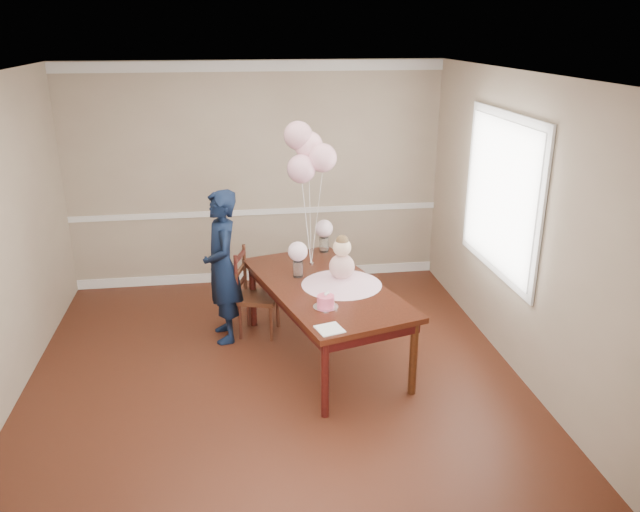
% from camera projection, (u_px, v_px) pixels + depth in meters
% --- Properties ---
extents(floor, '(4.50, 5.00, 0.00)m').
position_uv_depth(floor, '(276.00, 382.00, 5.70)').
color(floor, '#35160D').
rests_on(floor, ground).
extents(ceiling, '(4.50, 5.00, 0.02)m').
position_uv_depth(ceiling, '(267.00, 76.00, 4.76)').
color(ceiling, white).
rests_on(ceiling, wall_back).
extents(wall_back, '(4.50, 0.02, 2.70)m').
position_uv_depth(wall_back, '(257.00, 176.00, 7.55)').
color(wall_back, gray).
rests_on(wall_back, floor).
extents(wall_front, '(4.50, 0.02, 2.70)m').
position_uv_depth(wall_front, '(311.00, 416.00, 2.91)').
color(wall_front, gray).
rests_on(wall_front, floor).
extents(wall_right, '(0.02, 5.00, 2.70)m').
position_uv_depth(wall_right, '(525.00, 231.00, 5.53)').
color(wall_right, gray).
rests_on(wall_right, floor).
extents(chair_rail_trim, '(4.50, 0.02, 0.07)m').
position_uv_depth(chair_rail_trim, '(258.00, 212.00, 7.70)').
color(chair_rail_trim, white).
rests_on(chair_rail_trim, wall_back).
extents(crown_molding, '(4.50, 0.02, 0.12)m').
position_uv_depth(crown_molding, '(253.00, 66.00, 7.10)').
color(crown_molding, silver).
rests_on(crown_molding, wall_back).
extents(baseboard_trim, '(4.50, 0.02, 0.12)m').
position_uv_depth(baseboard_trim, '(260.00, 275.00, 7.99)').
color(baseboard_trim, white).
rests_on(baseboard_trim, floor).
extents(window_frame, '(0.02, 1.66, 1.56)m').
position_uv_depth(window_frame, '(501.00, 195.00, 5.93)').
color(window_frame, silver).
rests_on(window_frame, wall_right).
extents(window_blinds, '(0.01, 1.50, 1.40)m').
position_uv_depth(window_blinds, '(499.00, 195.00, 5.92)').
color(window_blinds, silver).
rests_on(window_blinds, wall_right).
extents(dining_table_top, '(1.52, 2.21, 0.05)m').
position_uv_depth(dining_table_top, '(325.00, 287.00, 5.91)').
color(dining_table_top, black).
rests_on(dining_table_top, table_leg_fl).
extents(table_apron, '(1.40, 2.09, 0.10)m').
position_uv_depth(table_apron, '(325.00, 295.00, 5.94)').
color(table_apron, black).
rests_on(table_apron, table_leg_fl).
extents(table_leg_fl, '(0.09, 0.09, 0.70)m').
position_uv_depth(table_leg_fl, '(325.00, 379.00, 5.09)').
color(table_leg_fl, black).
rests_on(table_leg_fl, floor).
extents(table_leg_fr, '(0.09, 0.09, 0.70)m').
position_uv_depth(table_leg_fr, '(413.00, 358.00, 5.41)').
color(table_leg_fr, black).
rests_on(table_leg_fr, floor).
extents(table_leg_bl, '(0.09, 0.09, 0.70)m').
position_uv_depth(table_leg_bl, '(253.00, 295.00, 6.67)').
color(table_leg_bl, black).
rests_on(table_leg_bl, floor).
extents(table_leg_br, '(0.09, 0.09, 0.70)m').
position_uv_depth(table_leg_br, '(325.00, 283.00, 6.99)').
color(table_leg_br, black).
rests_on(table_leg_br, floor).
extents(baby_skirt, '(0.95, 0.95, 0.10)m').
position_uv_depth(baby_skirt, '(342.00, 279.00, 5.90)').
color(baby_skirt, '#FFBBD6').
rests_on(baby_skirt, dining_table_top).
extents(baby_torso, '(0.24, 0.24, 0.24)m').
position_uv_depth(baby_torso, '(342.00, 267.00, 5.85)').
color(baby_torso, pink).
rests_on(baby_torso, baby_skirt).
extents(baby_head, '(0.17, 0.17, 0.17)m').
position_uv_depth(baby_head, '(342.00, 247.00, 5.79)').
color(baby_head, '#FFD7AF').
rests_on(baby_head, baby_torso).
extents(baby_hair, '(0.12, 0.12, 0.12)m').
position_uv_depth(baby_hair, '(342.00, 241.00, 5.77)').
color(baby_hair, brown).
rests_on(baby_hair, baby_head).
extents(cake_platter, '(0.27, 0.27, 0.01)m').
position_uv_depth(cake_platter, '(326.00, 307.00, 5.43)').
color(cake_platter, silver).
rests_on(cake_platter, dining_table_top).
extents(birthday_cake, '(0.19, 0.19, 0.10)m').
position_uv_depth(birthday_cake, '(326.00, 301.00, 5.42)').
color(birthday_cake, '#FA4F76').
rests_on(birthday_cake, cake_platter).
extents(cake_flower_a, '(0.03, 0.03, 0.03)m').
position_uv_depth(cake_flower_a, '(326.00, 294.00, 5.39)').
color(cake_flower_a, white).
rests_on(cake_flower_a, birthday_cake).
extents(cake_flower_b, '(0.03, 0.03, 0.03)m').
position_uv_depth(cake_flower_b, '(328.00, 293.00, 5.42)').
color(cake_flower_b, silver).
rests_on(cake_flower_b, birthday_cake).
extents(rose_vase_near, '(0.12, 0.12, 0.16)m').
position_uv_depth(rose_vase_near, '(298.00, 269.00, 6.07)').
color(rose_vase_near, silver).
rests_on(rose_vase_near, dining_table_top).
extents(roses_near, '(0.19, 0.19, 0.19)m').
position_uv_depth(roses_near, '(298.00, 251.00, 6.01)').
color(roses_near, white).
rests_on(roses_near, rose_vase_near).
extents(rose_vase_far, '(0.12, 0.12, 0.16)m').
position_uv_depth(rose_vase_far, '(324.00, 244.00, 6.75)').
color(rose_vase_far, white).
rests_on(rose_vase_far, dining_table_top).
extents(roses_far, '(0.19, 0.19, 0.19)m').
position_uv_depth(roses_far, '(324.00, 229.00, 6.69)').
color(roses_far, silver).
rests_on(roses_far, rose_vase_far).
extents(napkin, '(0.25, 0.25, 0.01)m').
position_uv_depth(napkin, '(330.00, 329.00, 5.03)').
color(napkin, white).
rests_on(napkin, dining_table_top).
extents(balloon_weight, '(0.05, 0.05, 0.02)m').
position_uv_depth(balloon_weight, '(311.00, 263.00, 6.41)').
color(balloon_weight, '#BAB9BE').
rests_on(balloon_weight, dining_table_top).
extents(balloon_a, '(0.28, 0.28, 0.28)m').
position_uv_depth(balloon_a, '(301.00, 169.00, 6.02)').
color(balloon_a, '#E6A3B7').
rests_on(balloon_a, balloon_ribbon_a).
extents(balloon_b, '(0.28, 0.28, 0.28)m').
position_uv_depth(balloon_b, '(322.00, 158.00, 6.02)').
color(balloon_b, '#EEA8B9').
rests_on(balloon_b, balloon_ribbon_b).
extents(balloon_c, '(0.28, 0.28, 0.28)m').
position_uv_depth(balloon_c, '(309.00, 145.00, 6.09)').
color(balloon_c, '#FFB4C4').
rests_on(balloon_c, balloon_ribbon_c).
extents(balloon_d, '(0.28, 0.28, 0.28)m').
position_uv_depth(balloon_d, '(298.00, 136.00, 6.03)').
color(balloon_d, '#D899A7').
rests_on(balloon_d, balloon_ribbon_d).
extents(balloon_ribbon_a, '(0.09, 0.03, 0.84)m').
position_uv_depth(balloon_ribbon_a, '(307.00, 225.00, 6.24)').
color(balloon_ribbon_a, white).
rests_on(balloon_ribbon_a, balloon_weight).
extents(balloon_ribbon_b, '(0.11, 0.03, 0.94)m').
position_uv_depth(balloon_ribbon_b, '(317.00, 219.00, 6.24)').
color(balloon_ribbon_b, white).
rests_on(balloon_ribbon_b, balloon_weight).
extents(balloon_ribbon_c, '(0.01, 0.10, 1.04)m').
position_uv_depth(balloon_ribbon_c, '(310.00, 213.00, 6.27)').
color(balloon_ribbon_c, white).
rests_on(balloon_ribbon_c, balloon_weight).
extents(balloon_ribbon_d, '(0.11, 0.08, 1.14)m').
position_uv_depth(balloon_ribbon_d, '(305.00, 209.00, 6.25)').
color(balloon_ribbon_d, white).
rests_on(balloon_ribbon_d, balloon_weight).
extents(dining_chair_seat, '(0.50, 0.50, 0.05)m').
position_uv_depth(dining_chair_seat, '(259.00, 297.00, 6.48)').
color(dining_chair_seat, '#3C1C10').
rests_on(dining_chair_seat, chair_leg_fl).
extents(chair_leg_fl, '(0.05, 0.05, 0.39)m').
position_uv_depth(chair_leg_fl, '(240.00, 322.00, 6.43)').
color(chair_leg_fl, '#37160F').
rests_on(chair_leg_fl, floor).
extents(chair_leg_fr, '(0.05, 0.05, 0.39)m').
position_uv_depth(chair_leg_fr, '(271.00, 324.00, 6.38)').
color(chair_leg_fr, '#3E1C10').
rests_on(chair_leg_fr, floor).
extents(chair_leg_bl, '(0.05, 0.05, 0.39)m').
position_uv_depth(chair_leg_bl, '(248.00, 308.00, 6.73)').
color(chair_leg_bl, '#3B1710').
rests_on(chair_leg_bl, floor).
extents(chair_leg_br, '(0.05, 0.05, 0.39)m').
position_uv_depth(chair_leg_br, '(278.00, 310.00, 6.69)').
color(chair_leg_br, '#3E1B11').
rests_on(chair_leg_br, floor).
extents(chair_back_post_l, '(0.05, 0.05, 0.51)m').
position_uv_depth(chair_back_post_l, '(236.00, 279.00, 6.27)').
color(chair_back_post_l, '#3B1410').
rests_on(chair_back_post_l, dining_chair_seat).
extents(chair_back_post_r, '(0.05, 0.05, 0.51)m').
position_uv_depth(chair_back_post_r, '(245.00, 267.00, 6.57)').
color(chair_back_post_r, '#3A1B10').
rests_on(chair_back_post_r, dining_chair_seat).
extents(chair_slat_low, '(0.13, 0.35, 0.05)m').
position_uv_depth(chair_slat_low, '(241.00, 283.00, 6.45)').
color(chair_slat_low, '#39180F').
rests_on(chair_slat_low, dining_chair_seat).
extents(chair_slat_mid, '(0.13, 0.35, 0.05)m').
position_uv_depth(chair_slat_mid, '(240.00, 270.00, 6.40)').
color(chair_slat_mid, '#3E1F11').
rests_on(chair_slat_mid, dining_chair_seat).
extents(chair_slat_top, '(0.13, 0.35, 0.05)m').
position_uv_depth(chair_slat_top, '(240.00, 256.00, 6.35)').
color(chair_slat_top, '#33110E').
rests_on(chair_slat_top, dining_chair_seat).
extents(woman, '(0.46, 0.62, 1.58)m').
position_uv_depth(woman, '(222.00, 267.00, 6.25)').
color(woman, black).
rests_on(woman, floor).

